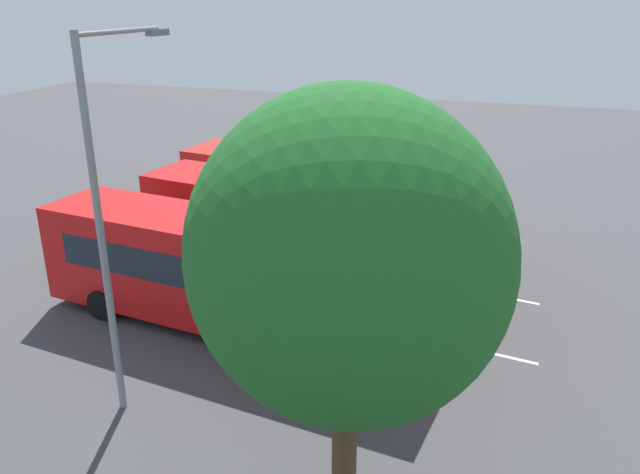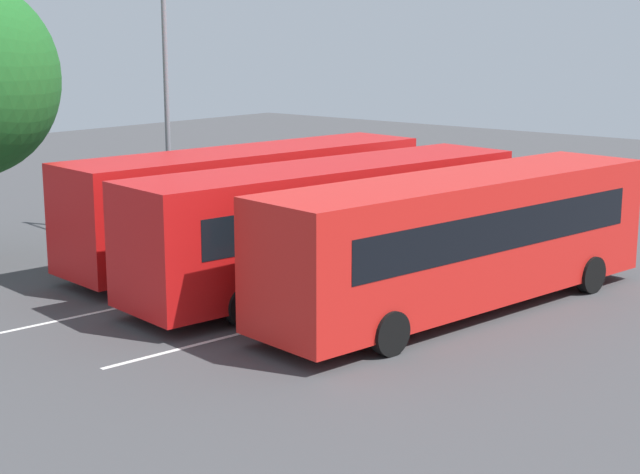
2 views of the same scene
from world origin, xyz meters
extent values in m
plane|color=#424244|center=(0.00, 0.00, 0.00)|extent=(75.12, 75.12, 0.00)
cube|color=red|center=(-0.04, -3.70, 1.72)|extent=(11.29, 3.97, 2.80)
cube|color=black|center=(5.40, -4.46, 2.47)|extent=(0.42, 2.15, 1.18)
cube|color=black|center=(0.13, -2.52, 2.06)|extent=(9.21, 1.37, 0.90)
cube|color=black|center=(-0.20, -4.89, 2.06)|extent=(9.21, 1.37, 0.90)
cube|color=black|center=(5.42, -4.47, 2.94)|extent=(0.37, 1.96, 0.32)
cube|color=black|center=(5.43, -4.47, 0.54)|extent=(0.41, 2.25, 0.36)
cylinder|color=black|center=(3.63, -3.04, 0.46)|extent=(0.95, 0.41, 0.92)
cylinder|color=black|center=(3.31, -5.35, 0.46)|extent=(0.95, 0.41, 0.92)
cylinder|color=black|center=(-3.38, -2.05, 0.46)|extent=(0.95, 0.41, 0.92)
cylinder|color=black|center=(-3.70, -4.36, 0.46)|extent=(0.95, 0.41, 0.92)
cube|color=red|center=(-0.48, -0.16, 1.72)|extent=(11.31, 4.12, 2.80)
cube|color=black|center=(4.94, -1.00, 2.47)|extent=(0.45, 2.15, 1.18)
cube|color=black|center=(-0.30, 1.02, 2.06)|extent=(9.19, 1.50, 0.90)
cube|color=black|center=(-0.67, -1.34, 2.06)|extent=(9.19, 1.50, 0.90)
cube|color=black|center=(4.96, -1.01, 2.94)|extent=(0.40, 1.95, 0.32)
cube|color=black|center=(4.97, -1.01, 0.54)|extent=(0.44, 2.24, 0.36)
cylinder|color=black|center=(3.19, 0.45, 0.46)|extent=(0.95, 0.42, 0.92)
cylinder|color=black|center=(2.84, -1.86, 0.46)|extent=(0.95, 0.42, 0.92)
cylinder|color=black|center=(-3.80, 1.53, 0.46)|extent=(0.95, 0.42, 0.92)
cylinder|color=black|center=(-4.16, -0.77, 0.46)|extent=(0.95, 0.42, 0.92)
cube|color=red|center=(0.43, 3.50, 1.72)|extent=(11.28, 3.80, 2.80)
cube|color=#19232D|center=(5.88, 2.82, 2.47)|extent=(0.39, 2.16, 1.18)
cube|color=#19232D|center=(0.58, 4.69, 2.06)|extent=(9.23, 1.23, 0.90)
cube|color=#19232D|center=(0.28, 2.31, 2.06)|extent=(9.23, 1.23, 0.90)
cube|color=black|center=(5.90, 2.82, 2.94)|extent=(0.34, 1.96, 0.32)
cube|color=black|center=(5.91, 2.82, 0.54)|extent=(0.38, 2.25, 0.36)
cylinder|color=black|center=(4.09, 4.22, 0.46)|extent=(0.95, 0.39, 0.92)
cylinder|color=black|center=(3.80, 1.90, 0.46)|extent=(0.95, 0.39, 0.92)
cylinder|color=black|center=(-2.94, 5.10, 0.46)|extent=(0.95, 0.39, 0.92)
cylinder|color=black|center=(-3.22, 2.78, 0.46)|extent=(0.95, 0.39, 0.92)
cylinder|color=#232833|center=(7.78, 1.22, 0.41)|extent=(0.13, 0.13, 0.81)
cylinder|color=#232833|center=(7.75, 1.38, 0.41)|extent=(0.13, 0.13, 0.81)
cylinder|color=olive|center=(7.77, 1.30, 1.14)|extent=(0.37, 0.37, 0.64)
sphere|color=tan|center=(7.77, 1.30, 1.57)|extent=(0.22, 0.22, 0.22)
cylinder|color=gray|center=(1.14, 7.65, 4.13)|extent=(0.16, 0.16, 8.25)
cube|color=silver|center=(0.00, -1.75, 0.00)|extent=(15.84, 2.31, 0.01)
cube|color=silver|center=(0.00, 1.75, 0.00)|extent=(15.84, 2.31, 0.01)
camera|label=1|loc=(-6.98, 17.98, 8.99)|focal=36.13mm
camera|label=2|loc=(-18.70, -15.21, 6.32)|focal=54.70mm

